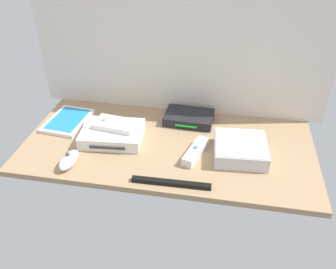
{
  "coord_description": "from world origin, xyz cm",
  "views": [
    {
      "loc": [
        17.88,
        -98.81,
        72.46
      ],
      "look_at": [
        0.0,
        0.0,
        4.0
      ],
      "focal_mm": 38.09,
      "sensor_mm": 36.0,
      "label": 1
    }
  ],
  "objects": [
    {
      "name": "remote_wand",
      "position": [
        10.04,
        -4.6,
        1.51
      ],
      "size": [
        7.62,
        15.22,
        3.4
      ],
      "rotation": [
        0.0,
        0.0,
        -0.29
      ],
      "color": "white",
      "rests_on": "ground_plane"
    },
    {
      "name": "network_router",
      "position": [
        5.22,
        15.97,
        1.7
      ],
      "size": [
        18.51,
        12.96,
        3.4
      ],
      "rotation": [
        0.0,
        0.0,
        -0.04
      ],
      "color": "black",
      "rests_on": "ground_plane"
    },
    {
      "name": "mini_computer",
      "position": [
        24.52,
        -2.18,
        2.64
      ],
      "size": [
        18.21,
        18.21,
        5.3
      ],
      "rotation": [
        0.0,
        0.0,
        0.07
      ],
      "color": "silver",
      "rests_on": "ground_plane"
    },
    {
      "name": "back_wall",
      "position": [
        0.0,
        24.6,
        32.0
      ],
      "size": [
        110.0,
        1.2,
        64.0
      ],
      "primitive_type": "cube",
      "color": "silver",
      "rests_on": "ground"
    },
    {
      "name": "remote_nunchuk",
      "position": [
        -28.96,
        -16.98,
        2.04
      ],
      "size": [
        5.44,
        10.41,
        5.1
      ],
      "rotation": [
        0.0,
        0.0,
        -0.11
      ],
      "color": "white",
      "rests_on": "ground_plane"
    },
    {
      "name": "ground_plane",
      "position": [
        0.0,
        0.0,
        -1.0
      ],
      "size": [
        100.0,
        48.0,
        2.0
      ],
      "primitive_type": "cube",
      "color": "#9E7F5B",
      "rests_on": "ground"
    },
    {
      "name": "sensor_bar",
      "position": [
        4.62,
        -20.31,
        0.7
      ],
      "size": [
        24.03,
        2.32,
        1.4
      ],
      "primitive_type": "cube",
      "rotation": [
        0.0,
        0.0,
        0.02
      ],
      "color": "black",
      "rests_on": "ground_plane"
    },
    {
      "name": "game_console",
      "position": [
        -19.73,
        -0.58,
        2.2
      ],
      "size": [
        22.25,
        17.81,
        4.4
      ],
      "rotation": [
        0.0,
        0.0,
        0.08
      ],
      "color": "white",
      "rests_on": "ground_plane"
    },
    {
      "name": "remote_classic_pad",
      "position": [
        -18.81,
        0.87,
        5.41
      ],
      "size": [
        15.3,
        9.77,
        2.4
      ],
      "rotation": [
        0.0,
        0.0,
        -0.13
      ],
      "color": "white",
      "rests_on": "game_console"
    },
    {
      "name": "game_case",
      "position": [
        -39.9,
        7.1,
        0.76
      ],
      "size": [
        15.29,
        20.17,
        1.56
      ],
      "rotation": [
        0.0,
        0.0,
        -0.09
      ],
      "color": "white",
      "rests_on": "ground_plane"
    }
  ]
}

